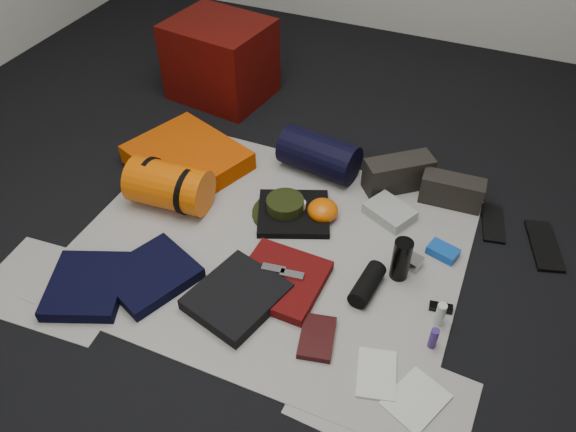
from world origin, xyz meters
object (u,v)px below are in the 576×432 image
at_px(navy_duffel, 319,155).
at_px(paperback_book, 317,337).
at_px(red_cabinet, 220,60).
at_px(water_bottle, 401,259).
at_px(sleeping_pad, 187,157).
at_px(stuff_sack, 169,186).
at_px(compact_camera, 408,259).

relative_size(navy_duffel, paperback_book, 2.00).
relative_size(red_cabinet, water_bottle, 2.78).
relative_size(sleeping_pad, navy_duffel, 1.40).
bearing_deg(navy_duffel, stuff_sack, -128.82).
bearing_deg(red_cabinet, water_bottle, -28.39).
bearing_deg(paperback_book, water_bottle, 53.02).
xyz_separation_m(stuff_sack, compact_camera, (1.10, 0.06, -0.08)).
distance_m(compact_camera, paperback_book, 0.55).
xyz_separation_m(red_cabinet, sleeping_pad, (0.17, -0.69, -0.17)).
bearing_deg(red_cabinet, navy_duffel, -22.92).
height_order(sleeping_pad, stuff_sack, stuff_sack).
height_order(stuff_sack, paperback_book, stuff_sack).
distance_m(sleeping_pad, compact_camera, 1.20).
bearing_deg(sleeping_pad, compact_camera, -10.41).
height_order(navy_duffel, water_bottle, navy_duffel).
distance_m(navy_duffel, water_bottle, 0.75).
relative_size(red_cabinet, compact_camera, 4.68).
height_order(red_cabinet, water_bottle, red_cabinet).
bearing_deg(water_bottle, navy_duffel, 136.68).
distance_m(stuff_sack, navy_duffel, 0.73).
bearing_deg(stuff_sack, water_bottle, -0.89).
height_order(compact_camera, paperback_book, compact_camera).
bearing_deg(stuff_sack, sleeping_pad, 105.80).
xyz_separation_m(navy_duffel, paperback_book, (0.35, -0.93, -0.09)).
bearing_deg(red_cabinet, stuff_sack, -67.53).
bearing_deg(sleeping_pad, paperback_book, -36.62).
distance_m(stuff_sack, water_bottle, 1.08).
xyz_separation_m(compact_camera, paperback_book, (-0.21, -0.50, -0.01)).
distance_m(red_cabinet, water_bottle, 1.66).
height_order(sleeping_pad, water_bottle, water_bottle).
height_order(sleeping_pad, compact_camera, sleeping_pad).
bearing_deg(compact_camera, sleeping_pad, -172.72).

